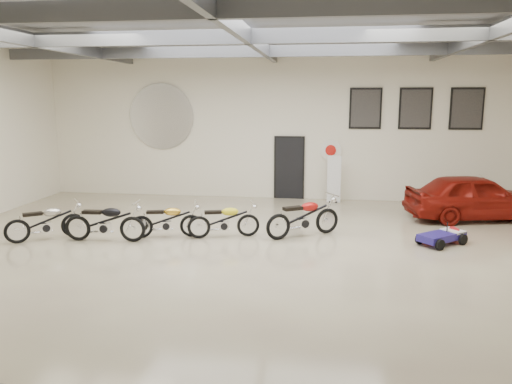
# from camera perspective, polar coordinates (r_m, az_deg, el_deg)

# --- Properties ---
(floor) EXTENTS (16.00, 12.00, 0.01)m
(floor) POSITION_cam_1_polar(r_m,az_deg,el_deg) (11.73, -0.81, -6.37)
(floor) COLOR #B3AC89
(floor) RESTS_ON ground
(ceiling) EXTENTS (16.00, 12.00, 0.01)m
(ceiling) POSITION_cam_1_polar(r_m,az_deg,el_deg) (11.32, -0.88, 18.60)
(ceiling) COLOR gray
(ceiling) RESTS_ON back_wall
(back_wall) EXTENTS (16.00, 0.02, 5.00)m
(back_wall) POSITION_cam_1_polar(r_m,az_deg,el_deg) (17.19, 2.21, 7.56)
(back_wall) COLOR #EEE6CD
(back_wall) RESTS_ON floor
(ceiling_beams) EXTENTS (15.80, 11.80, 0.32)m
(ceiling_beams) POSITION_cam_1_polar(r_m,az_deg,el_deg) (11.28, -0.87, 17.35)
(ceiling_beams) COLOR #4F5156
(ceiling_beams) RESTS_ON ceiling
(door) EXTENTS (0.92, 0.08, 2.10)m
(door) POSITION_cam_1_polar(r_m,az_deg,el_deg) (17.24, 3.81, 2.71)
(door) COLOR black
(door) RESTS_ON back_wall
(logo_plaque) EXTENTS (2.30, 0.06, 1.16)m
(logo_plaque) POSITION_cam_1_polar(r_m,az_deg,el_deg) (17.97, -10.74, 8.48)
(logo_plaque) COLOR silver
(logo_plaque) RESTS_ON back_wall
(poster_left) EXTENTS (1.05, 0.08, 1.35)m
(poster_left) POSITION_cam_1_polar(r_m,az_deg,el_deg) (17.09, 12.40, 9.32)
(poster_left) COLOR black
(poster_left) RESTS_ON back_wall
(poster_mid) EXTENTS (1.05, 0.08, 1.35)m
(poster_mid) POSITION_cam_1_polar(r_m,az_deg,el_deg) (17.29, 17.76, 9.07)
(poster_mid) COLOR black
(poster_mid) RESTS_ON back_wall
(poster_right) EXTENTS (1.05, 0.08, 1.35)m
(poster_right) POSITION_cam_1_polar(r_m,az_deg,el_deg) (17.63, 22.94, 8.76)
(poster_right) COLOR black
(poster_right) RESTS_ON back_wall
(oil_sign) EXTENTS (0.72, 0.10, 0.72)m
(oil_sign) POSITION_cam_1_polar(r_m,az_deg,el_deg) (17.12, 8.53, 4.75)
(oil_sign) COLOR white
(oil_sign) RESTS_ON back_wall
(banner_stand) EXTENTS (0.47, 0.24, 1.67)m
(banner_stand) POSITION_cam_1_polar(r_m,az_deg,el_deg) (16.79, 8.92, 1.64)
(banner_stand) COLOR white
(banner_stand) RESTS_ON floor
(motorcycle_silver) EXTENTS (1.81, 1.54, 0.95)m
(motorcycle_silver) POSITION_cam_1_polar(r_m,az_deg,el_deg) (13.27, -22.93, -3.09)
(motorcycle_silver) COLOR silver
(motorcycle_silver) RESTS_ON floor
(motorcycle_black) EXTENTS (1.98, 0.72, 1.01)m
(motorcycle_black) POSITION_cam_1_polar(r_m,az_deg,el_deg) (12.65, -16.91, -3.20)
(motorcycle_black) COLOR silver
(motorcycle_black) RESTS_ON floor
(motorcycle_gold) EXTENTS (1.84, 0.92, 0.92)m
(motorcycle_gold) POSITION_cam_1_polar(r_m,az_deg,el_deg) (12.65, -10.22, -3.12)
(motorcycle_gold) COLOR silver
(motorcycle_gold) RESTS_ON floor
(motorcycle_yellow) EXTENTS (1.85, 1.03, 0.92)m
(motorcycle_yellow) POSITION_cam_1_polar(r_m,az_deg,el_deg) (12.47, -3.71, -3.17)
(motorcycle_yellow) COLOR silver
(motorcycle_yellow) RESTS_ON floor
(motorcycle_red) EXTENTS (2.04, 1.63, 1.05)m
(motorcycle_red) POSITION_cam_1_polar(r_m,az_deg,el_deg) (12.57, 5.43, -2.76)
(motorcycle_red) COLOR silver
(motorcycle_red) RESTS_ON floor
(go_kart) EXTENTS (1.56, 1.45, 0.53)m
(go_kart) POSITION_cam_1_polar(r_m,az_deg,el_deg) (12.79, 20.81, -4.39)
(go_kart) COLOR navy
(go_kart) RESTS_ON floor
(vintage_car) EXTENTS (2.34, 4.13, 1.32)m
(vintage_car) POSITION_cam_1_polar(r_m,az_deg,el_deg) (15.57, 23.77, -0.50)
(vintage_car) COLOR maroon
(vintage_car) RESTS_ON floor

